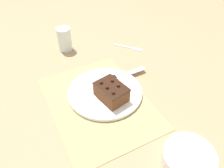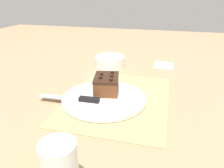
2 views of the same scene
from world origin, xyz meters
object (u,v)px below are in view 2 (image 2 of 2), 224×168
Objects in this scene: chocolate_cake at (106,84)px; cake_plate at (104,98)px; serving_knife at (79,99)px; small_bowl at (110,61)px.

cake_plate is at bearing 5.78° from chocolate_cake.
serving_knife is 1.41× the size of small_bowl.
chocolate_cake is (-0.04, -0.00, 0.04)m from cake_plate.
serving_knife is (0.05, -0.07, 0.01)m from cake_plate.
chocolate_cake reaches higher than cake_plate.
chocolate_cake is at bearing -174.22° from cake_plate.
cake_plate is 2.20× the size of chocolate_cake.
small_bowl is (-0.32, -0.08, -0.02)m from chocolate_cake.
chocolate_cake reaches higher than small_bowl.
serving_knife reaches higher than cake_plate.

